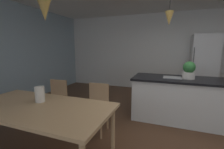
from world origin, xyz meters
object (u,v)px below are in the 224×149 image
object	(u,v)px
dining_table	(38,110)
kitchen_island	(186,99)
potted_plant_on_island	(189,70)
vase_on_dining_table	(40,94)
chair_far_right	(96,106)
refrigerator	(203,66)
chair_far_left	(55,100)

from	to	relation	value
dining_table	kitchen_island	size ratio (longest dim) A/B	0.94
potted_plant_on_island	vase_on_dining_table	world-z (taller)	potted_plant_on_island
chair_far_right	kitchen_island	world-z (taller)	kitchen_island
dining_table	potted_plant_on_island	size ratio (longest dim) A/B	5.81
refrigerator	chair_far_right	bearing A→B (deg)	-125.83
kitchen_island	dining_table	bearing A→B (deg)	-136.85
dining_table	kitchen_island	bearing A→B (deg)	43.15
kitchen_island	potted_plant_on_island	size ratio (longest dim) A/B	6.19
potted_plant_on_island	refrigerator	bearing A→B (deg)	73.03
chair_far_right	refrigerator	distance (m)	3.75
refrigerator	vase_on_dining_table	distance (m)	4.63
vase_on_dining_table	chair_far_right	bearing A→B (deg)	53.51
dining_table	refrigerator	size ratio (longest dim) A/B	1.06
kitchen_island	refrigerator	size ratio (longest dim) A/B	1.13
dining_table	refrigerator	world-z (taller)	refrigerator
dining_table	vase_on_dining_table	world-z (taller)	vase_on_dining_table
refrigerator	vase_on_dining_table	size ratio (longest dim) A/B	8.44
chair_far_right	chair_far_left	xyz separation A→B (m)	(-0.92, 0.00, 0.00)
chair_far_right	refrigerator	size ratio (longest dim) A/B	0.45
chair_far_right	refrigerator	world-z (taller)	refrigerator
kitchen_island	chair_far_right	bearing A→B (deg)	-146.71
dining_table	chair_far_right	xyz separation A→B (m)	(0.46, 0.86, -0.20)
dining_table	refrigerator	xyz separation A→B (m)	(2.63, 3.88, 0.28)
refrigerator	potted_plant_on_island	world-z (taller)	refrigerator
refrigerator	potted_plant_on_island	size ratio (longest dim) A/B	5.48
chair_far_right	refrigerator	xyz separation A→B (m)	(2.17, 3.01, 0.49)
chair_far_left	potted_plant_on_island	bearing A→B (deg)	22.36
chair_far_left	refrigerator	bearing A→B (deg)	44.26
refrigerator	potted_plant_on_island	bearing A→B (deg)	-106.97
dining_table	potted_plant_on_island	world-z (taller)	potted_plant_on_island
kitchen_island	vase_on_dining_table	distance (m)	2.76
dining_table	vase_on_dining_table	bearing A→B (deg)	123.50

